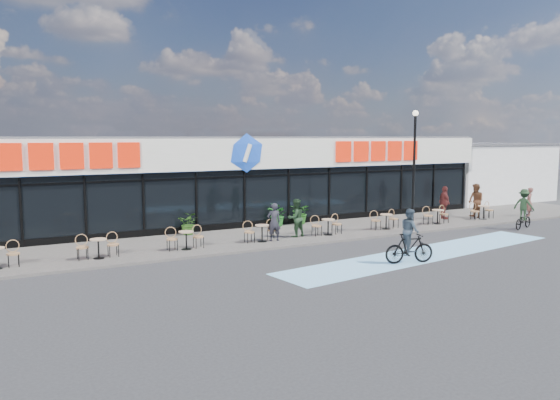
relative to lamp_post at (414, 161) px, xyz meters
name	(u,v)px	position (x,y,z in m)	size (l,w,h in m)	color
ground	(321,257)	(-6.67, -2.30, -3.46)	(120.00, 120.00, 0.00)	#28282B
sidewalk	(268,237)	(-6.67, 2.20, -3.41)	(44.00, 5.00, 0.10)	#59544F
bike_lane	(427,253)	(-2.67, -3.80, -3.45)	(14.00, 2.20, 0.01)	#7DC0EC
building	(222,179)	(-6.67, 7.63, -1.12)	(30.60, 6.57, 4.75)	black
neighbour_building	(475,171)	(13.83, 8.70, -1.40)	(9.20, 7.20, 4.11)	white
lamp_post	(414,161)	(0.00, 0.00, 0.00)	(0.28, 0.28, 5.72)	black
bistro_set_1	(98,246)	(-14.33, 1.10, -2.90)	(1.54, 0.62, 0.90)	tan
bistro_set_2	(185,238)	(-10.94, 1.10, -2.90)	(1.54, 0.62, 0.90)	tan
bistro_set_3	(261,231)	(-7.55, 1.10, -2.90)	(1.54, 0.62, 0.90)	tan
bistro_set_4	(327,225)	(-4.16, 1.10, -2.90)	(1.54, 0.62, 0.90)	tan
bistro_set_5	(385,220)	(-0.77, 1.10, -2.90)	(1.54, 0.62, 0.90)	tan
bistro_set_6	(436,215)	(2.62, 1.10, -2.90)	(1.54, 0.62, 0.90)	tan
bistro_set_7	(482,211)	(6.00, 1.10, -2.90)	(1.54, 0.62, 0.90)	tan
potted_plant_left	(189,223)	(-9.73, 4.16, -2.83)	(0.94, 0.82, 1.05)	#264F16
potted_plant_mid	(278,215)	(-5.01, 4.26, -2.77)	(1.06, 0.92, 1.18)	#1B601D
potted_plant_right	(299,213)	(-3.73, 4.38, -2.76)	(1.08, 0.93, 1.19)	#205919
patron_left	(274,222)	(-7.00, 0.95, -2.53)	(0.60, 0.40, 1.65)	black
patron_right	(296,218)	(-5.69, 1.33, -2.50)	(0.84, 0.65, 1.72)	#1B311C
pedestrian_a	(476,201)	(6.06, 1.61, -2.41)	(0.92, 0.72, 1.90)	#4B2C1A
pedestrian_b	(444,203)	(4.11, 2.04, -2.45)	(1.06, 0.44, 1.81)	#511E1C
pedestrian_c	(529,202)	(9.22, 0.62, -2.55)	(0.59, 0.39, 1.62)	brown
cyclist_a	(409,241)	(-4.44, -4.75, -2.63)	(1.92, 1.03, 2.02)	black
cyclist_b	(524,212)	(5.65, -1.77, -2.62)	(1.80, 1.12, 2.01)	black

